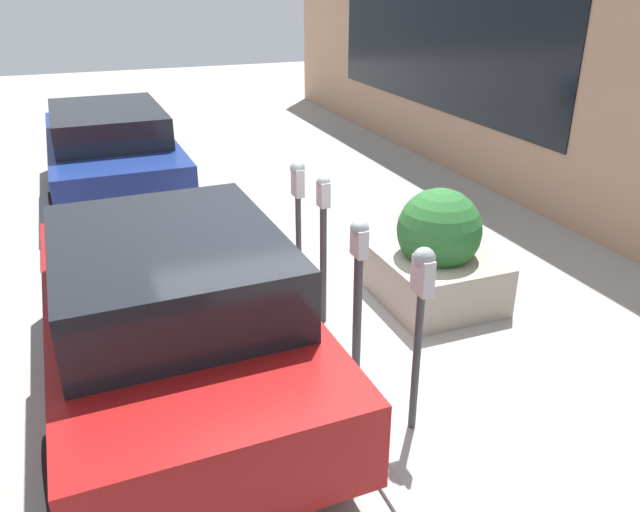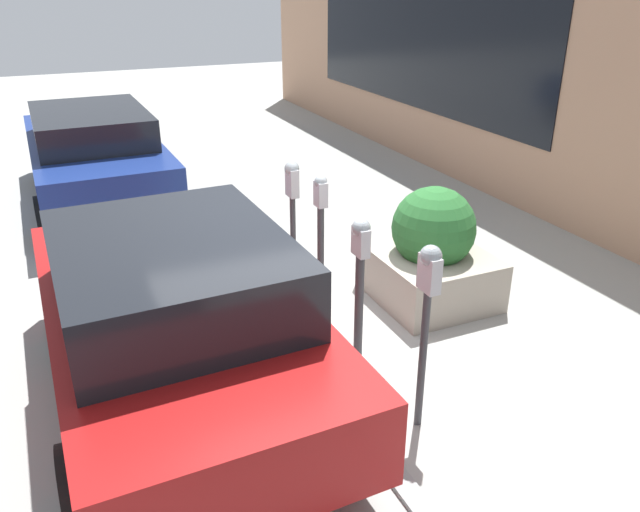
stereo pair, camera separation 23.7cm
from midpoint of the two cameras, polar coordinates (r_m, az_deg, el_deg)
The scene contains 9 objects.
ground_plane at distance 5.90m, azimuth -2.06°, elevation -8.71°, with size 40.00×40.00×0.00m, color #999993.
curb_strip at distance 5.86m, azimuth -2.80°, elevation -8.71°, with size 24.50×0.16×0.04m.
parking_meter_nearest at distance 4.49m, azimuth 8.31°, elevation -3.82°, with size 0.19×0.16×1.52m.
parking_meter_second at distance 5.23m, azimuth 2.38°, elevation -1.48°, with size 0.18×0.16×1.41m.
parking_meter_middle at distance 5.94m, azimuth -1.08°, elevation 2.30°, with size 0.14×0.12×1.53m.
parking_meter_fourth at distance 6.56m, azimuth -3.57°, elevation 5.19°, with size 0.18×0.15×1.47m.
planter_box at distance 6.66m, azimuth 9.17°, elevation 0.19°, with size 1.24×1.14×1.25m.
parked_car_middle at distance 5.06m, azimuth -14.47°, elevation -5.32°, with size 3.94×1.95×1.48m.
parked_car_rear at distance 10.12m, azimuth -20.57°, elevation 8.74°, with size 4.39×1.84×1.43m.
Camera 2 is at (-4.55, 1.92, 3.22)m, focal length 35.00 mm.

